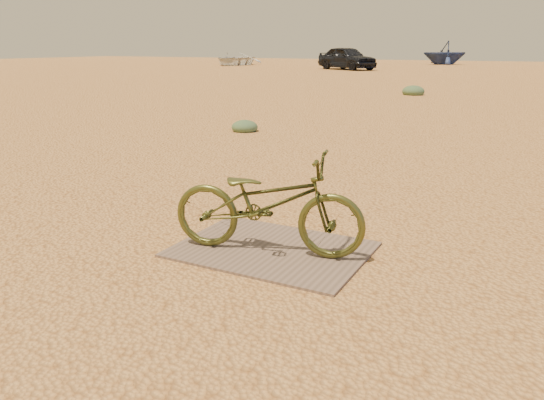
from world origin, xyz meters
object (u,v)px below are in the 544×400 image
at_px(car, 347,58).
at_px(boat_far_left, 445,53).
at_px(plywood_board, 272,249).
at_px(bicycle, 268,203).
at_px(boat_near_left, 234,59).

distance_m(car, boat_far_left, 14.20).
xyz_separation_m(plywood_board, car, (-11.31, 32.92, 0.79)).
bearing_deg(boat_far_left, car, -53.43).
height_order(bicycle, boat_near_left, boat_near_left).
distance_m(plywood_board, bicycle, 0.44).
relative_size(bicycle, boat_near_left, 0.32).
xyz_separation_m(bicycle, car, (-11.31, 33.00, 0.35)).
relative_size(plywood_board, boat_near_left, 0.31).
bearing_deg(plywood_board, car, 108.96).
relative_size(car, boat_near_left, 0.92).
xyz_separation_m(plywood_board, boat_near_left, (-22.85, 36.48, 0.52)).
xyz_separation_m(car, boat_far_left, (4.22, 13.56, 0.23)).
height_order(car, boat_near_left, car).
bearing_deg(boat_near_left, bicycle, -60.67).
xyz_separation_m(boat_near_left, boat_far_left, (15.76, 10.00, 0.50)).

